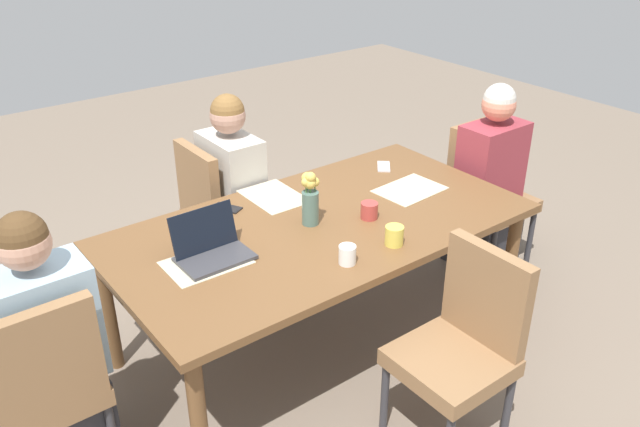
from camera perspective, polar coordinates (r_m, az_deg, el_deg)
ground_plane at (r=3.66m, az=0.00°, el=-10.83°), size 10.00×10.00×0.00m
dining_table at (r=3.29m, az=0.00°, el=-1.80°), size 2.08×1.10×0.72m
chair_head_right_left_near at (r=4.29m, az=14.08°, el=2.30°), size 0.44×0.44×0.90m
person_head_right_left_near at (r=4.20m, az=14.38°, el=2.08°), size 0.40×0.36×1.19m
chair_head_left_left_mid at (r=2.85m, az=-22.90°, el=-13.41°), size 0.44×0.44×0.90m
person_head_left_left_mid at (r=2.90m, az=-22.29°, el=-11.79°), size 0.40×0.36×1.19m
chair_far_left_far at (r=3.94m, az=-8.86°, el=0.51°), size 0.44×0.44×0.90m
person_far_left_far at (r=3.92m, az=-7.51°, el=0.85°), size 0.36×0.40×1.19m
chair_near_right_near at (r=2.91m, az=12.40°, el=-10.58°), size 0.44×0.44×0.90m
flower_vase at (r=3.19m, az=-0.87°, el=1.37°), size 0.10×0.10×0.28m
placemat_head_right_left_near at (r=3.63m, az=7.77°, el=2.09°), size 0.38×0.28×0.00m
placemat_head_left_left_mid at (r=2.97m, az=-9.84°, el=-4.22°), size 0.37×0.27×0.00m
placemat_far_left_far at (r=3.53m, az=-4.01°, el=1.49°), size 0.26×0.36×0.00m
laptop_head_left_left_mid at (r=2.98m, az=-9.43°, el=-3.06°), size 0.32×0.22×0.21m
coffee_mug_near_left at (r=3.29m, az=4.30°, el=0.26°), size 0.09×0.09×0.08m
coffee_mug_near_right at (r=2.91m, az=2.39°, el=-3.59°), size 0.08×0.08×0.09m
coffee_mug_centre_left at (r=3.06m, az=6.46°, el=-1.92°), size 0.09×0.09×0.09m
phone_black at (r=3.42m, az=-8.09°, el=0.48°), size 0.13×0.17×0.01m
phone_silver at (r=3.90m, az=5.55°, el=4.08°), size 0.15×0.16×0.01m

